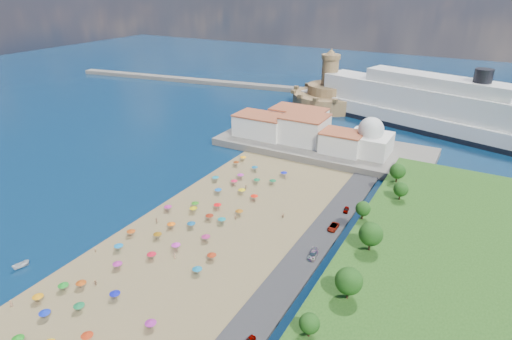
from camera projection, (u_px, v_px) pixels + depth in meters
The scene contains 13 objects.
ground at pixel (204, 221), 129.35m from camera, with size 700.00×700.00×0.00m, color #071938.
terrace at pixel (323, 147), 182.50m from camera, with size 90.00×36.00×3.00m, color #59544C.
jetty at pixel (307, 118), 220.30m from camera, with size 18.00×70.00×2.40m, color #59544C.
breakwater at pixel (203, 81), 299.67m from camera, with size 200.00×7.00×2.60m, color #59544C.
waterfront_buildings at pixel (296, 127), 186.20m from camera, with size 57.00×29.00×11.00m.
domed_building at pixel (370, 139), 168.97m from camera, with size 16.00×16.00×15.00m.
fortress at pixel (328, 95), 241.98m from camera, with size 40.00×40.00×32.40m.
cruise_ship at pixel (433, 111), 204.42m from camera, with size 145.65×58.91×31.70m.
beach_parasols at pixel (174, 234), 118.97m from camera, with size 31.74×113.15×2.20m.
beachgoers at pixel (200, 229), 123.30m from camera, with size 36.89×90.08×1.85m.
moored_boats at pixel (6, 277), 103.74m from camera, with size 4.49×14.45×1.61m.
parked_cars at pixel (320, 245), 115.00m from camera, with size 2.61×64.51×1.45m.
hillside_trees at pixel (354, 253), 97.13m from camera, with size 11.59×104.39×7.51m.
Camera 1 is at (68.07, -90.00, 66.95)m, focal length 30.00 mm.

